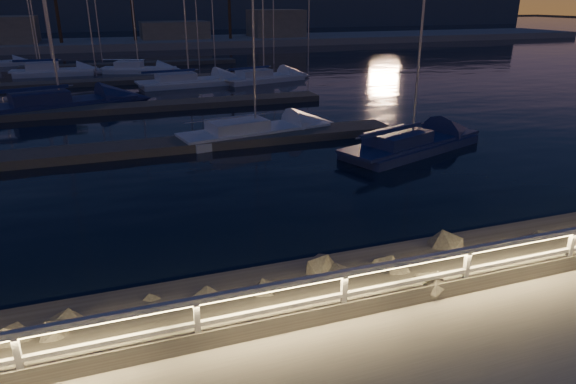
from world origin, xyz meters
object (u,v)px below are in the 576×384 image
Objects in this scene: sailboat_h at (252,131)px; guard_rail at (295,292)px; sailboat_d at (409,143)px; sailboat_l at (186,81)px; sailboat_n at (137,68)px; sailboat_g at (57,103)px; sailboat_k at (262,77)px; sailboat_i at (52,71)px.

guard_rail is at bearing -113.26° from sailboat_h.
sailboat_l reaches higher than sailboat_d.
sailboat_l is at bearing 86.70° from sailboat_d.
sailboat_h reaches higher than sailboat_n.
sailboat_g reaches higher than sailboat_n.
guard_rail is 3.09× the size of sailboat_l.
sailboat_h reaches higher than sailboat_k.
sailboat_d is 37.56m from sailboat_i.
sailboat_k is at bearing 7.97° from sailboat_g.
sailboat_g is at bearing -83.95° from sailboat_i.
sailboat_g reaches higher than sailboat_i.
sailboat_h is (9.88, -11.02, -0.07)m from sailboat_g.
sailboat_g reaches higher than sailboat_h.
sailboat_d is 0.95× the size of sailboat_l.
sailboat_h is at bearing 123.16° from sailboat_d.
guard_rail is 17.14m from sailboat_h.
sailboat_k reaches higher than sailboat_n.
sailboat_h is 1.03× the size of sailboat_k.
sailboat_g is 1.10× the size of sailboat_l.
sailboat_g reaches higher than sailboat_k.
sailboat_l is (10.85, -10.33, -0.03)m from sailboat_i.
sailboat_h is (-6.30, 4.76, -0.00)m from sailboat_d.
sailboat_l reaches higher than sailboat_n.
guard_rail is 36.30m from sailboat_k.
sailboat_k is at bearing 74.22° from guard_rail.
sailboat_h is 0.94× the size of sailboat_l.
sailboat_g is 1.18× the size of sailboat_h.
sailboat_l is (-6.51, -0.14, 0.01)m from sailboat_k.
sailboat_l reaches higher than sailboat_h.
sailboat_n is at bearing -3.20° from sailboat_i.
sailboat_g is 17.49m from sailboat_k.
sailboat_k is (-0.24, 22.99, 0.01)m from sailboat_d.
sailboat_k is at bearing 61.25° from sailboat_h.
sailboat_g is (-16.17, 15.77, 0.06)m from sailboat_d.
sailboat_g reaches higher than sailboat_l.
sailboat_h reaches higher than sailboat_i.
sailboat_g is at bearing -91.07° from sailboat_n.
sailboat_l is at bearing -52.44° from sailboat_n.
sailboat_h is 19.21m from sailboat_k.
guard_rail is 3.45× the size of sailboat_i.
sailboat_l is (-0.46, 18.09, 0.02)m from sailboat_h.
sailboat_g is 1.23× the size of sailboat_i.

